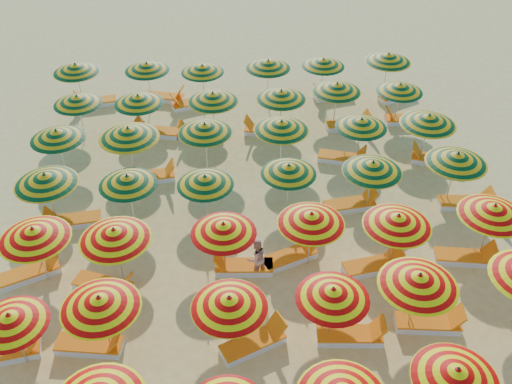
# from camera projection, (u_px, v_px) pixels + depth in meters

# --- Properties ---
(ground) EXTENTS (120.00, 120.00, 0.00)m
(ground) POSITION_uv_depth(u_px,v_px,m) (257.00, 242.00, 17.86)
(ground) COLOR #F7D26D
(ground) RESTS_ON ground
(umbrella_10) EXTENTS (2.33, 2.33, 2.02)m
(umbrella_10) POSITION_uv_depth(u_px,v_px,m) (457.00, 374.00, 12.04)
(umbrella_10) COLOR silver
(umbrella_10) RESTS_ON ground
(umbrella_12) EXTENTS (2.23, 2.23, 1.89)m
(umbrella_12) POSITION_uv_depth(u_px,v_px,m) (10.00, 319.00, 13.34)
(umbrella_12) COLOR silver
(umbrella_12) RESTS_ON ground
(umbrella_13) EXTENTS (2.45, 2.45, 2.08)m
(umbrella_13) POSITION_uv_depth(u_px,v_px,m) (100.00, 302.00, 13.53)
(umbrella_13) COLOR silver
(umbrella_13) RESTS_ON ground
(umbrella_14) EXTENTS (2.11, 2.11, 2.01)m
(umbrella_14) POSITION_uv_depth(u_px,v_px,m) (229.00, 302.00, 13.61)
(umbrella_14) COLOR silver
(umbrella_14) RESTS_ON ground
(umbrella_15) EXTENTS (1.98, 1.98, 1.96)m
(umbrella_15) POSITION_uv_depth(u_px,v_px,m) (333.00, 294.00, 13.88)
(umbrella_15) COLOR silver
(umbrella_15) RESTS_ON ground
(umbrella_16) EXTENTS (2.21, 2.21, 2.14)m
(umbrella_16) POSITION_uv_depth(u_px,v_px,m) (419.00, 280.00, 14.03)
(umbrella_16) COLOR silver
(umbrella_16) RESTS_ON ground
(umbrella_18) EXTENTS (2.50, 2.50, 2.08)m
(umbrella_18) POSITION_uv_depth(u_px,v_px,m) (34.00, 234.00, 15.44)
(umbrella_18) COLOR silver
(umbrella_18) RESTS_ON ground
(umbrella_19) EXTENTS (2.62, 2.62, 2.10)m
(umbrella_19) POSITION_uv_depth(u_px,v_px,m) (114.00, 234.00, 15.39)
(umbrella_19) COLOR silver
(umbrella_19) RESTS_ON ground
(umbrella_20) EXTENTS (2.03, 2.03, 1.97)m
(umbrella_20) POSITION_uv_depth(u_px,v_px,m) (223.00, 228.00, 15.76)
(umbrella_20) COLOR silver
(umbrella_20) RESTS_ON ground
(umbrella_21) EXTENTS (2.05, 2.05, 2.06)m
(umbrella_21) POSITION_uv_depth(u_px,v_px,m) (311.00, 218.00, 15.97)
(umbrella_21) COLOR silver
(umbrella_21) RESTS_ON ground
(umbrella_22) EXTENTS (2.39, 2.39, 2.08)m
(umbrella_22) POSITION_uv_depth(u_px,v_px,m) (398.00, 220.00, 15.88)
(umbrella_22) COLOR silver
(umbrella_22) RESTS_ON ground
(umbrella_23) EXTENTS (2.28, 2.28, 2.11)m
(umbrella_23) POSITION_uv_depth(u_px,v_px,m) (494.00, 210.00, 16.19)
(umbrella_23) COLOR silver
(umbrella_23) RESTS_ON ground
(umbrella_24) EXTENTS (2.17, 2.17, 2.08)m
(umbrella_24) POSITION_uv_depth(u_px,v_px,m) (45.00, 179.00, 17.40)
(umbrella_24) COLOR silver
(umbrella_24) RESTS_ON ground
(umbrella_25) EXTENTS (1.95, 1.95, 1.93)m
(umbrella_25) POSITION_uv_depth(u_px,v_px,m) (128.00, 180.00, 17.58)
(umbrella_25) COLOR silver
(umbrella_25) RESTS_ON ground
(umbrella_26) EXTENTS (1.92, 1.92, 1.89)m
(umbrella_26) POSITION_uv_depth(u_px,v_px,m) (205.00, 180.00, 17.62)
(umbrella_26) COLOR silver
(umbrella_26) RESTS_ON ground
(umbrella_27) EXTENTS (2.16, 2.16, 1.90)m
(umbrella_27) POSITION_uv_depth(u_px,v_px,m) (289.00, 169.00, 18.07)
(umbrella_27) COLOR silver
(umbrella_27) RESTS_ON ground
(umbrella_28) EXTENTS (2.02, 2.02, 2.04)m
(umbrella_28) POSITION_uv_depth(u_px,v_px,m) (373.00, 167.00, 17.98)
(umbrella_28) COLOR silver
(umbrella_28) RESTS_ON ground
(umbrella_29) EXTENTS (2.56, 2.56, 2.11)m
(umbrella_29) POSITION_uv_depth(u_px,v_px,m) (457.00, 158.00, 18.24)
(umbrella_29) COLOR silver
(umbrella_29) RESTS_ON ground
(umbrella_30) EXTENTS (2.46, 2.46, 1.99)m
(umbrella_30) POSITION_uv_depth(u_px,v_px,m) (57.00, 135.00, 19.54)
(umbrella_30) COLOR silver
(umbrella_30) RESTS_ON ground
(umbrella_31) EXTENTS (2.18, 2.18, 2.20)m
(umbrella_31) POSITION_uv_depth(u_px,v_px,m) (128.00, 133.00, 19.29)
(umbrella_31) COLOR silver
(umbrella_31) RESTS_ON ground
(umbrella_32) EXTENTS (2.55, 2.55, 2.04)m
(umbrella_32) POSITION_uv_depth(u_px,v_px,m) (205.00, 128.00, 19.80)
(umbrella_32) COLOR silver
(umbrella_32) RESTS_ON ground
(umbrella_33) EXTENTS (2.26, 2.26, 2.07)m
(umbrella_33) POSITION_uv_depth(u_px,v_px,m) (282.00, 126.00, 19.88)
(umbrella_33) COLOR silver
(umbrella_33) RESTS_ON ground
(umbrella_34) EXTENTS (2.39, 2.39, 1.97)m
(umbrella_34) POSITION_uv_depth(u_px,v_px,m) (361.00, 123.00, 20.19)
(umbrella_34) COLOR silver
(umbrella_34) RESTS_ON ground
(umbrella_35) EXTENTS (2.45, 2.45, 2.13)m
(umbrella_35) POSITION_uv_depth(u_px,v_px,m) (429.00, 120.00, 20.10)
(umbrella_35) COLOR silver
(umbrella_35) RESTS_ON ground
(umbrella_36) EXTENTS (2.01, 2.01, 1.94)m
(umbrella_36) POSITION_uv_depth(u_px,v_px,m) (77.00, 100.00, 21.55)
(umbrella_36) COLOR silver
(umbrella_36) RESTS_ON ground
(umbrella_37) EXTENTS (1.99, 1.99, 1.99)m
(umbrella_37) POSITION_uv_depth(u_px,v_px,m) (138.00, 99.00, 21.50)
(umbrella_37) COLOR silver
(umbrella_37) RESTS_ON ground
(umbrella_38) EXTENTS (2.54, 2.54, 2.06)m
(umbrella_38) POSITION_uv_depth(u_px,v_px,m) (213.00, 97.00, 21.52)
(umbrella_38) COLOR silver
(umbrella_38) RESTS_ON ground
(umbrella_39) EXTENTS (2.13, 2.13, 2.03)m
(umbrella_39) POSITION_uv_depth(u_px,v_px,m) (281.00, 95.00, 21.72)
(umbrella_39) COLOR silver
(umbrella_39) RESTS_ON ground
(umbrella_40) EXTENTS (2.09, 2.09, 2.02)m
(umbrella_40) POSITION_uv_depth(u_px,v_px,m) (337.00, 87.00, 22.19)
(umbrella_40) COLOR silver
(umbrella_40) RESTS_ON ground
(umbrella_41) EXTENTS (2.04, 2.04, 1.93)m
(umbrella_41) POSITION_uv_depth(u_px,v_px,m) (400.00, 88.00, 22.34)
(umbrella_41) COLOR silver
(umbrella_41) RESTS_ON ground
(umbrella_42) EXTENTS (2.12, 2.12, 2.05)m
(umbrella_42) POSITION_uv_depth(u_px,v_px,m) (76.00, 68.00, 23.49)
(umbrella_42) COLOR silver
(umbrella_42) RESTS_ON ground
(umbrella_43) EXTENTS (2.44, 2.44, 1.98)m
(umbrella_43) POSITION_uv_depth(u_px,v_px,m) (147.00, 67.00, 23.72)
(umbrella_43) COLOR silver
(umbrella_43) RESTS_ON ground
(umbrella_44) EXTENTS (2.03, 2.03, 1.91)m
(umbrella_44) POSITION_uv_depth(u_px,v_px,m) (202.00, 69.00, 23.72)
(umbrella_44) COLOR silver
(umbrella_44) RESTS_ON ground
(umbrella_45) EXTENTS (1.98, 1.98, 2.02)m
(umbrella_45) POSITION_uv_depth(u_px,v_px,m) (268.00, 64.00, 23.83)
(umbrella_45) COLOR silver
(umbrella_45) RESTS_ON ground
(umbrella_46) EXTENTS (2.25, 2.25, 1.93)m
(umbrella_46) POSITION_uv_depth(u_px,v_px,m) (323.00, 62.00, 24.13)
(umbrella_46) COLOR silver
(umbrella_46) RESTS_ON ground
(umbrella_47) EXTENTS (2.44, 2.44, 2.10)m
(umbrella_47) POSITION_uv_depth(u_px,v_px,m) (388.00, 58.00, 24.18)
(umbrella_47) COLOR silver
(umbrella_47) RESTS_ON ground
(lounger_8) EXTENTS (1.81, 0.86, 0.69)m
(lounger_8) POSITION_uv_depth(u_px,v_px,m) (8.00, 352.00, 14.41)
(lounger_8) COLOR white
(lounger_8) RESTS_ON ground
(lounger_9) EXTENTS (1.81, 0.86, 0.69)m
(lounger_9) POSITION_uv_depth(u_px,v_px,m) (91.00, 345.00, 14.59)
(lounger_9) COLOR white
(lounger_9) RESTS_ON ground
(lounger_10) EXTENTS (1.82, 1.21, 0.69)m
(lounger_10) POSITION_uv_depth(u_px,v_px,m) (254.00, 343.00, 14.65)
(lounger_10) COLOR white
(lounger_10) RESTS_ON ground
(lounger_11) EXTENTS (1.78, 0.74, 0.69)m
(lounger_11) POSITION_uv_depth(u_px,v_px,m) (351.00, 335.00, 14.83)
(lounger_11) COLOR white
(lounger_11) RESTS_ON ground
(lounger_12) EXTENTS (1.79, 0.81, 0.69)m
(lounger_12) POSITION_uv_depth(u_px,v_px,m) (429.00, 323.00, 15.15)
(lounger_12) COLOR white
(lounger_12) RESTS_ON ground
(lounger_13) EXTENTS (1.82, 1.22, 0.69)m
(lounger_13) POSITION_uv_depth(u_px,v_px,m) (31.00, 272.00, 16.61)
(lounger_13) COLOR white
(lounger_13) RESTS_ON ground
(lounger_14) EXTENTS (1.82, 1.20, 0.69)m
(lounger_14) POSITION_uv_depth(u_px,v_px,m) (105.00, 286.00, 16.20)
(lounger_14) COLOR white
(lounger_14) RESTS_ON ground
(lounger_15) EXTENTS (1.77, 0.72, 0.69)m
(lounger_15) POSITION_uv_depth(u_px,v_px,m) (242.00, 267.00, 16.78)
(lounger_15) COLOR white
(lounger_15) RESTS_ON ground
(lounger_16) EXTENTS (1.82, 1.17, 0.69)m
(lounger_16) POSITION_uv_depth(u_px,v_px,m) (290.00, 257.00, 17.12)
(lounger_16) COLOR white
(lounger_16) RESTS_ON ground
(lounger_17) EXTENTS (1.80, 0.85, 0.69)m
(lounger_17) POSITION_uv_depth(u_px,v_px,m) (373.00, 266.00, 16.83)
(lounger_17) COLOR white
(lounger_17) RESTS_ON ground
(lounger_18) EXTENTS (1.81, 0.88, 0.69)m
(lounger_18) POSITION_uv_depth(u_px,v_px,m) (465.00, 257.00, 17.11)
(lounger_18) COLOR white
(lounger_18) RESTS_ON ground
(lounger_19) EXTENTS (1.79, 0.77, 0.69)m
(lounger_19) POSITION_uv_depth(u_px,v_px,m) (73.00, 221.00, 18.43)
(lounger_19) COLOR white
(lounger_19) RESTS_ON ground
(lounger_20) EXTENTS (1.79, 0.78, 0.69)m
(lounger_20) POSITION_uv_depth(u_px,v_px,m) (351.00, 204.00, 19.08)
(lounger_20) COLOR white
(lounger_20) RESTS_ON ground
(lounger_21) EXTENTS (1.78, 0.75, 0.69)m
(lounger_21) POSITION_uv_depth(u_px,v_px,m) (466.00, 203.00, 19.16)
(lounger_21) COLOR white
(lounger_21) RESTS_ON ground
(lounger_22) EXTENTS (1.78, 0.72, 0.69)m
(lounger_22) POSITION_uv_depth(u_px,v_px,m) (152.00, 176.00, 20.33)
(lounger_22) COLOR white
(lounger_22) RESTS_ON ground
(lounger_23) EXTENTS (1.83, 1.09, 0.69)m
(lounger_23) POSITION_uv_depth(u_px,v_px,m) (342.00, 158.00, 21.24)
(lounger_23) COLOR white
(lounger_23) RESTS_ON ground
(lounger_24) EXTENTS (1.82, 1.16, 0.69)m
(lounger_24) POSITION_uv_depth(u_px,v_px,m) (434.00, 160.00, 21.15)
(lounger_24) COLOR white
(lounger_24) RESTS_ON ground
(lounger_25) EXTENTS (1.82, 0.99, 0.69)m
(lounger_25) POSITION_uv_depth(u_px,v_px,m) (157.00, 132.00, 22.69)
(lounger_25) COLOR white
(lounger_25) RESTS_ON ground
(lounger_26) EXTENTS (1.80, 0.85, 0.69)m
(lounger_26) POSITION_uv_depth(u_px,v_px,m) (200.00, 135.00, 22.53)
(lounger_26) COLOR white
(lounger_26) RESTS_ON ground
(lounger_27) EXTENTS (1.82, 0.97, 0.69)m
(lounger_27) POSITION_uv_depth(u_px,v_px,m) (265.00, 131.00, 22.76)
(lounger_27) COLOR white
(lounger_27) RESTS_ON ground
(lounger_28) EXTENTS (1.75, 0.64, 0.69)m
(lounger_28) POSITION_uv_depth(u_px,v_px,m) (349.00, 125.00, 23.12)
(lounger_28) COLOR white
(lounger_28) RESTS_ON ground
(lounger_29) EXTENTS (1.75, 0.64, 0.69)m
(lounger_29) POSITION_uv_depth(u_px,v_px,m) (405.00, 119.00, 23.45)
(lounger_29) COLOR white
(lounger_29) RESTS_ON ground
(lounger_30) EXTENTS (1.80, 0.83, 0.69)m
(lounger_30) POSITION_uv_depth(u_px,v_px,m) (95.00, 102.00, 24.59)
(lounger_30) COLOR white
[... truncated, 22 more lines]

